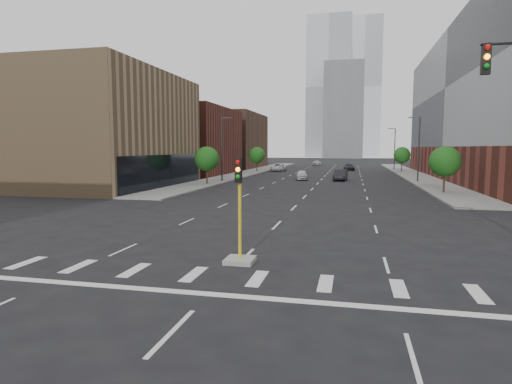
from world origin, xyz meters
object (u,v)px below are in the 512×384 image
(median_traffic_signal, at_px, (240,240))
(car_mid_right, at_px, (341,175))
(car_far_left, at_px, (278,167))
(car_distant, at_px, (317,163))
(car_near_left, at_px, (302,175))
(car_deep_right, at_px, (349,167))

(median_traffic_signal, xyz_separation_m, car_mid_right, (2.88, 47.29, -0.15))
(median_traffic_signal, distance_m, car_far_left, 71.60)
(car_far_left, height_order, car_distant, car_far_left)
(car_near_left, xyz_separation_m, car_deep_right, (6.78, 29.12, -0.00))
(car_far_left, distance_m, car_deep_right, 15.55)
(median_traffic_signal, distance_m, car_near_left, 47.68)
(car_near_left, relative_size, car_distant, 0.96)
(median_traffic_signal, bearing_deg, car_near_left, 93.48)
(median_traffic_signal, bearing_deg, car_far_left, 98.43)
(car_far_left, bearing_deg, median_traffic_signal, -78.55)
(car_far_left, distance_m, car_distant, 29.60)
(car_deep_right, relative_size, car_distant, 1.12)
(car_mid_right, height_order, car_far_left, car_mid_right)
(car_mid_right, height_order, car_distant, car_mid_right)
(median_traffic_signal, xyz_separation_m, car_distant, (-4.90, 99.89, -0.22))
(median_traffic_signal, height_order, car_deep_right, median_traffic_signal)
(car_near_left, height_order, car_deep_right, car_near_left)
(car_mid_right, xyz_separation_m, car_far_left, (-13.38, 23.53, -0.02))
(car_deep_right, xyz_separation_m, car_distant, (-8.78, 23.18, 0.04))
(car_near_left, height_order, car_distant, car_distant)
(car_near_left, distance_m, car_mid_right, 5.78)
(median_traffic_signal, xyz_separation_m, car_deep_right, (3.89, 76.71, -0.26))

